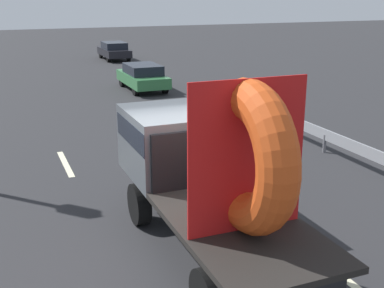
# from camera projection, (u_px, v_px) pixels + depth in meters

# --- Properties ---
(ground_plane) EXTENTS (120.00, 120.00, 0.00)m
(ground_plane) POSITION_uv_depth(u_px,v_px,m) (185.00, 236.00, 9.68)
(ground_plane) COLOR #28282B
(flatbed_truck) EXTENTS (2.02, 5.57, 3.42)m
(flatbed_truck) POSITION_uv_depth(u_px,v_px,m) (201.00, 161.00, 9.01)
(flatbed_truck) COLOR black
(flatbed_truck) RESTS_ON ground_plane
(distant_sedan) EXTENTS (1.64, 3.83, 1.25)m
(distant_sedan) POSITION_uv_depth(u_px,v_px,m) (143.00, 76.00, 23.99)
(distant_sedan) COLOR black
(distant_sedan) RESTS_ON ground_plane
(guardrail) EXTENTS (0.10, 12.43, 0.71)m
(guardrail) POSITION_uv_depth(u_px,v_px,m) (361.00, 150.00, 13.23)
(guardrail) COLOR gray
(guardrail) RESTS_ON ground_plane
(lane_dash_left_far) EXTENTS (0.16, 2.28, 0.01)m
(lane_dash_left_far) POSITION_uv_depth(u_px,v_px,m) (65.00, 164.00, 13.78)
(lane_dash_left_far) COLOR beige
(lane_dash_left_far) RESTS_ON ground_plane
(lane_dash_right_far) EXTENTS (0.16, 2.12, 0.01)m
(lane_dash_right_far) POSITION_uv_depth(u_px,v_px,m) (186.00, 153.00, 14.64)
(lane_dash_right_far) COLOR beige
(lane_dash_right_far) RESTS_ON ground_plane
(oncoming_car) EXTENTS (1.62, 3.77, 1.23)m
(oncoming_car) POSITION_uv_depth(u_px,v_px,m) (114.00, 50.00, 34.81)
(oncoming_car) COLOR black
(oncoming_car) RESTS_ON ground_plane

